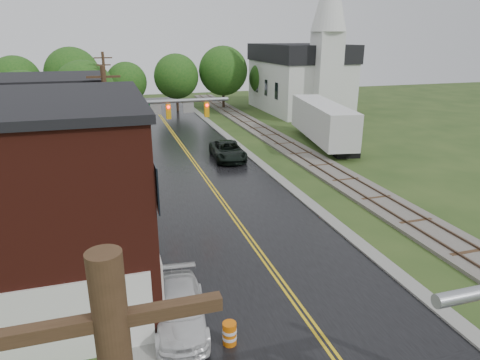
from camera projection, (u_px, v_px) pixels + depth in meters
name	position (u px, v px, depth m)	size (l,w,h in m)	color
main_road	(200.00, 171.00, 35.13)	(10.00, 90.00, 0.02)	black
curb_right	(244.00, 151.00, 41.15)	(0.80, 70.00, 0.12)	gray
sidewalk_left	(125.00, 200.00, 28.88)	(2.40, 50.00, 0.12)	gray
yellow_house	(43.00, 156.00, 27.43)	(8.00, 7.00, 6.40)	tan
darkred_building	(71.00, 139.00, 36.18)	(7.00, 6.00, 4.40)	#3F0F0C
church	(303.00, 71.00, 60.30)	(10.40, 18.40, 20.00)	silver
railroad	(288.00, 146.00, 42.39)	(3.20, 80.00, 0.30)	#59544C
traffic_signal_far	(158.00, 119.00, 29.85)	(7.34, 0.43, 7.20)	gray
utility_pole_b	(110.00, 143.00, 24.48)	(1.80, 0.28, 9.00)	#382616
utility_pole_c	(107.00, 95.00, 44.41)	(1.80, 0.28, 9.00)	#382616
tree_left_c	(26.00, 105.00, 38.81)	(6.00, 6.00, 7.65)	black
tree_left_e	(86.00, 92.00, 45.53)	(6.40, 6.40, 8.16)	black
suv_dark	(228.00, 151.00, 38.08)	(2.62, 5.68, 1.58)	black
pickup_white	(180.00, 309.00, 16.22)	(1.91, 4.71, 1.37)	silver
semi_trailer	(323.00, 121.00, 42.80)	(5.24, 13.79, 4.17)	black
construction_barrel	(230.00, 334.00, 15.24)	(0.50, 0.50, 0.89)	#D66209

